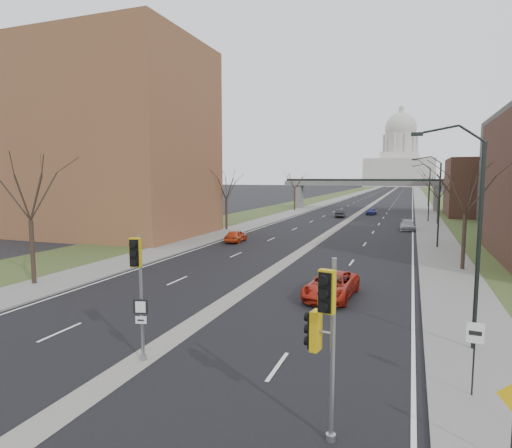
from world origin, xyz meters
The scene contains 28 objects.
ground centered at (0.00, 0.00, 0.00)m, with size 700.00×700.00×0.00m, color black.
road_surface centered at (0.00, 150.00, 0.01)m, with size 20.00×600.00×0.01m, color black.
median_strip centered at (0.00, 150.00, 0.00)m, with size 1.20×600.00×0.02m, color gray.
sidewalk_right centered at (12.00, 150.00, 0.06)m, with size 4.00×600.00×0.12m, color gray.
sidewalk_left centered at (-12.00, 150.00, 0.06)m, with size 4.00×600.00×0.12m, color gray.
grass_verge_right centered at (18.00, 150.00, 0.05)m, with size 8.00×600.00×0.10m, color #31431F.
grass_verge_left centered at (-18.00, 150.00, 0.05)m, with size 8.00×600.00×0.10m, color #31431F.
apartment_building centered at (-26.00, 30.00, 11.00)m, with size 25.00×16.00×22.00m, color brown.
commercial_block_far centered at (22.00, 70.00, 5.00)m, with size 14.00×14.00×10.00m, color #452C20.
pedestrian_bridge centered at (0.00, 80.00, 4.84)m, with size 34.00×3.00×6.45m.
capitol centered at (0.00, 320.00, 18.60)m, with size 48.00×42.00×55.75m.
streetlight_near centered at (10.99, 6.00, 6.95)m, with size 2.61×0.20×8.70m.
streetlight_mid centered at (10.99, 32.00, 6.95)m, with size 2.61×0.20×8.70m.
streetlight_far centered at (10.99, 58.00, 6.95)m, with size 2.61×0.20×8.70m.
tree_left_a centered at (-13.00, 8.00, 6.64)m, with size 7.20×7.20×9.40m.
tree_left_b centered at (-13.00, 38.00, 6.23)m, with size 6.75×6.75×8.81m.
tree_left_c centered at (-13.00, 72.00, 7.04)m, with size 7.65×7.65×9.99m.
tree_right_a centered at (13.00, 22.00, 6.64)m, with size 7.20×7.20×9.40m.
tree_right_b centered at (13.00, 55.00, 5.82)m, with size 6.30×6.30×8.22m.
tree_right_c centered at (13.00, 95.00, 7.04)m, with size 7.65×7.65×9.99m.
signal_pole_median centered at (0.18, 0.58, 3.28)m, with size 0.62×0.79×4.71m.
signal_pole_right centered at (7.37, -1.81, 3.15)m, with size 0.81×0.99×4.81m.
speed_limit_sign centered at (11.28, 1.93, 1.70)m, with size 0.50×0.06×2.30m.
car_left_near centered at (-7.95, 29.07, 0.65)m, with size 1.55×3.84×1.31m, color #C83E16.
car_left_far centered at (-2.00, 61.01, 0.66)m, with size 1.39×4.00×1.32m, color black.
car_right_near centered at (5.22, 11.56, 0.72)m, with size 2.39×5.19×1.44m, color #AB2012.
car_right_mid centered at (8.94, 45.96, 0.65)m, with size 1.83×4.49×1.30m, color #929399.
car_right_far centered at (2.52, 67.80, 0.61)m, with size 1.43×3.57×1.21m, color navy.
Camera 1 is at (9.31, -12.11, 6.80)m, focal length 30.00 mm.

